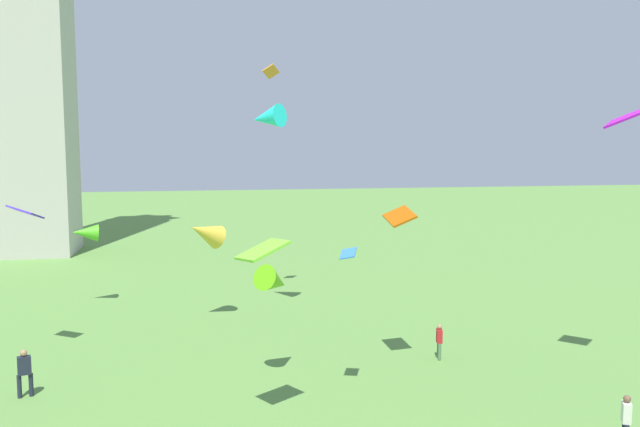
{
  "coord_description": "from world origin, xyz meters",
  "views": [
    {
      "loc": [
        -2.95,
        -7.89,
        9.54
      ],
      "look_at": [
        1.8,
        18.29,
        6.59
      ],
      "focal_mm": 37.17,
      "sensor_mm": 36.0,
      "label": 1
    }
  ],
  "objects": [
    {
      "name": "kite_flying_3",
      "position": [
        0.55,
        27.11,
        10.72
      ],
      "size": [
        2.22,
        2.16,
        1.44
      ],
      "rotation": [
        0.0,
        0.0,
        3.99
      ],
      "color": "#1FE4E3"
    },
    {
      "name": "kite_flying_7",
      "position": [
        2.27,
        15.17,
        5.48
      ],
      "size": [
        0.78,
        0.95,
        0.37
      ],
      "rotation": [
        0.0,
        0.0,
        4.36
      ],
      "color": "#3277D7"
    },
    {
      "name": "kite_flying_5",
      "position": [
        -0.09,
        17.95,
        3.94
      ],
      "size": [
        1.98,
        2.03,
        1.55
      ],
      "rotation": [
        0.0,
        0.0,
        2.41
      ],
      "color": "#5FB614"
    },
    {
      "name": "person_1",
      "position": [
        7.21,
        18.85,
        0.88
      ],
      "size": [
        0.32,
        0.48,
        1.56
      ],
      "rotation": [
        0.0,
        0.0,
        4.5
      ],
      "color": "#51754C",
      "rests_on": "ground_plane"
    },
    {
      "name": "person_3",
      "position": [
        -9.52,
        17.51,
        1.03
      ],
      "size": [
        0.55,
        0.4,
        1.82
      ],
      "rotation": [
        0.0,
        0.0,
        0.3
      ],
      "color": "#1E2333",
      "rests_on": "ground_plane"
    },
    {
      "name": "person_0",
      "position": [
        9.97,
        9.87,
        0.95
      ],
      "size": [
        0.41,
        0.5,
        1.67
      ],
      "rotation": [
        0.0,
        0.0,
        4.26
      ],
      "color": "#1E2333",
      "rests_on": "ground_plane"
    },
    {
      "name": "kite_flying_8",
      "position": [
        -1.02,
        12.98,
        6.05
      ],
      "size": [
        1.84,
        1.7,
        0.59
      ],
      "rotation": [
        0.0,
        0.0,
        0.54
      ],
      "color": "#79D931"
    },
    {
      "name": "kite_flying_4",
      "position": [
        -2.76,
        26.65,
        4.79
      ],
      "size": [
        2.47,
        2.28,
        1.86
      ],
      "rotation": [
        0.0,
        0.0,
        5.34
      ],
      "color": "gold"
    },
    {
      "name": "kite_flying_1",
      "position": [
        13.1,
        15.0,
        10.43
      ],
      "size": [
        1.67,
        1.91,
        0.93
      ],
      "rotation": [
        0.0,
        0.0,
        2.16
      ],
      "color": "#C215EB"
    },
    {
      "name": "kite_flying_9",
      "position": [
        -9.48,
        31.37,
        4.29
      ],
      "size": [
        1.66,
        1.3,
        1.1
      ],
      "rotation": [
        0.0,
        0.0,
        4.94
      ],
      "color": "#4AB821"
    },
    {
      "name": "kite_flying_0",
      "position": [
        1.17,
        30.58,
        13.47
      ],
      "size": [
        1.11,
        1.09,
        0.8
      ],
      "rotation": [
        0.0,
        0.0,
        1.08
      ],
      "color": "orange"
    },
    {
      "name": "kite_flying_2",
      "position": [
        -10.43,
        22.41,
        6.45
      ],
      "size": [
        1.54,
        1.44,
        0.67
      ],
      "rotation": [
        0.0,
        0.0,
        5.8
      ],
      "color": "#4D2FDB"
    },
    {
      "name": "kite_flying_6",
      "position": [
        5.06,
        18.01,
        6.45
      ],
      "size": [
        1.06,
        1.56,
        0.78
      ],
      "rotation": [
        0.0,
        0.0,
        4.75
      ],
      "color": "#B95006"
    }
  ]
}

